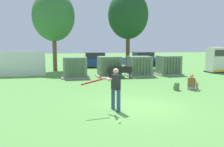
{
  "coord_description": "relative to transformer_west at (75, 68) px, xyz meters",
  "views": [
    {
      "loc": [
        -3.13,
        -9.51,
        2.8
      ],
      "look_at": [
        -0.43,
        3.5,
        1.0
      ],
      "focal_mm": 37.79,
      "sensor_mm": 36.0,
      "label": 1
    }
  ],
  "objects": [
    {
      "name": "backpack",
      "position": [
        5.53,
        -6.04,
        -0.57
      ],
      "size": [
        0.38,
        0.38,
        0.44
      ],
      "color": "#4C723F",
      "rests_on": "ground"
    },
    {
      "name": "park_bench",
      "position": [
        3.39,
        -0.97,
        -0.25
      ],
      "size": [
        1.83,
        0.59,
        0.92
      ],
      "color": "black",
      "rests_on": "ground"
    },
    {
      "name": "fence_panel",
      "position": [
        -4.72,
        1.6,
        0.21
      ],
      "size": [
        4.8,
        0.12,
        2.0
      ],
      "primitive_type": "cube",
      "color": "silver",
      "rests_on": "ground"
    },
    {
      "name": "generator_enclosure",
      "position": [
        12.77,
        0.6,
        0.35
      ],
      "size": [
        1.6,
        1.4,
        2.3
      ],
      "color": "#262626",
      "rests_on": "ground"
    },
    {
      "name": "seated_spectator",
      "position": [
        6.49,
        -6.09,
        -0.41
      ],
      "size": [
        0.78,
        0.68,
        0.96
      ],
      "color": "gray",
      "rests_on": "ground"
    },
    {
      "name": "sports_ball",
      "position": [
        0.99,
        -10.78,
        -0.74
      ],
      "size": [
        0.09,
        0.09,
        0.09
      ],
      "primitive_type": "sphere",
      "color": "white",
      "rests_on": "ground"
    },
    {
      "name": "tree_center_left",
      "position": [
        5.99,
        6.26,
        4.79
      ],
      "size": [
        4.25,
        4.25,
        8.13
      ],
      "color": "brown",
      "rests_on": "ground"
    },
    {
      "name": "parked_car_left_of_center",
      "position": [
        8.0,
        7.3,
        -0.04
      ],
      "size": [
        4.32,
        2.17,
        1.62
      ],
      "color": "navy",
      "rests_on": "ground"
    },
    {
      "name": "tree_left",
      "position": [
        -1.65,
        4.78,
        4.37
      ],
      "size": [
        3.93,
        3.93,
        7.51
      ],
      "color": "brown",
      "rests_on": "ground"
    },
    {
      "name": "transformer_mid_east",
      "position": [
        5.22,
        -0.13,
        0.0
      ],
      "size": [
        2.1,
        1.7,
        1.62
      ],
      "color": "#9E9B93",
      "rests_on": "ground"
    },
    {
      "name": "batter",
      "position": [
        1.14,
        -9.27,
        0.19
      ],
      "size": [
        1.6,
        0.77,
        1.74
      ],
      "color": "#384C75",
      "rests_on": "ground"
    },
    {
      "name": "transformer_west",
      "position": [
        0.0,
        0.0,
        0.0
      ],
      "size": [
        2.1,
        1.7,
        1.62
      ],
      "color": "#9E9B93",
      "rests_on": "ground"
    },
    {
      "name": "transformer_mid_west",
      "position": [
        2.76,
        0.19,
        0.0
      ],
      "size": [
        2.1,
        1.7,
        1.62
      ],
      "color": "#9E9B93",
      "rests_on": "ground"
    },
    {
      "name": "ground_plane",
      "position": [
        2.26,
        -8.9,
        -0.79
      ],
      "size": [
        96.0,
        96.0,
        0.0
      ],
      "primitive_type": "plane",
      "color": "#5B9947"
    },
    {
      "name": "parked_car_leftmost",
      "position": [
        2.44,
        7.42,
        -0.04
      ],
      "size": [
        4.28,
        2.08,
        1.62
      ],
      "color": "navy",
      "rests_on": "ground"
    },
    {
      "name": "transformer_east",
      "position": [
        7.85,
        0.05,
        0.0
      ],
      "size": [
        2.1,
        1.7,
        1.62
      ],
      "color": "#9E9B93",
      "rests_on": "ground"
    }
  ]
}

